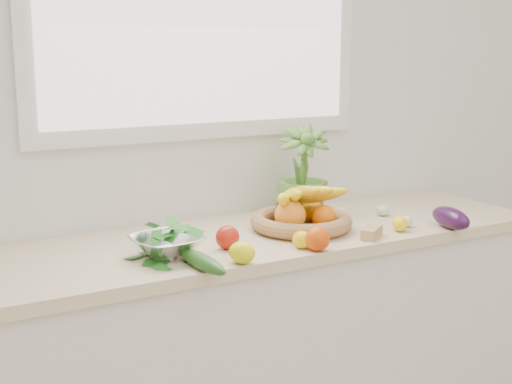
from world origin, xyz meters
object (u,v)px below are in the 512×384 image
cucumber (202,262)px  fruit_basket (301,215)px  potted_herb (302,172)px  eggplant (451,218)px  apple (227,237)px  colander_with_spinach (167,239)px

cucumber → fruit_basket: fruit_basket is taller
potted_herb → eggplant: bearing=-47.1°
apple → cucumber: 0.22m
eggplant → colander_with_spinach: size_ratio=0.78×
cucumber → apple: bearing=43.2°
apple → potted_herb: (0.44, 0.24, 0.14)m
apple → colander_with_spinach: colander_with_spinach is taller
eggplant → cucumber: eggplant is taller
potted_herb → colander_with_spinach: potted_herb is taller
apple → potted_herb: size_ratio=0.22×
cucumber → fruit_basket: 0.55m
cucumber → fruit_basket: (0.49, 0.24, 0.03)m
apple → colander_with_spinach: bearing=177.8°
fruit_basket → colander_with_spinach: fruit_basket is taller
colander_with_spinach → cucumber: bearing=-75.7°
cucumber → fruit_basket: size_ratio=0.70×
eggplant → potted_herb: bearing=132.9°
apple → eggplant: bearing=-11.2°
cucumber → colander_with_spinach: bearing=104.3°
apple → colander_with_spinach: size_ratio=0.31×
eggplant → cucumber: size_ratio=0.74×
cucumber → eggplant: bearing=-0.4°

